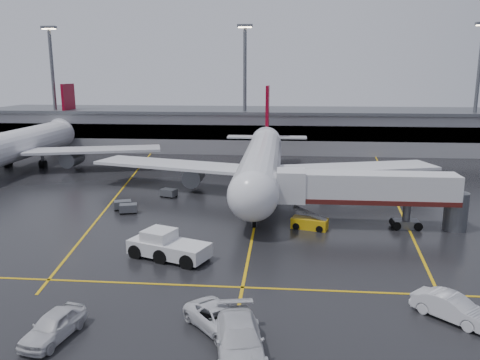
{
  "coord_description": "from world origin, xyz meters",
  "views": [
    {
      "loc": [
        2.89,
        -56.17,
        16.06
      ],
      "look_at": [
        -2.0,
        -2.0,
        4.0
      ],
      "focal_mm": 36.07,
      "sensor_mm": 36.0,
      "label": 1
    }
  ],
  "objects": [
    {
      "name": "ground",
      "position": [
        0.0,
        0.0,
        0.0
      ],
      "size": [
        220.0,
        220.0,
        0.0
      ],
      "primitive_type": "plane",
      "color": "black",
      "rests_on": "ground"
    },
    {
      "name": "apron_line_centre",
      "position": [
        0.0,
        0.0,
        0.01
      ],
      "size": [
        0.25,
        90.0,
        0.02
      ],
      "primitive_type": "cube",
      "color": "gold",
      "rests_on": "ground"
    },
    {
      "name": "apron_line_stop",
      "position": [
        0.0,
        -22.0,
        0.01
      ],
      "size": [
        60.0,
        0.25,
        0.02
      ],
      "primitive_type": "cube",
      "color": "gold",
      "rests_on": "ground"
    },
    {
      "name": "apron_line_left",
      "position": [
        -20.0,
        10.0,
        0.01
      ],
      "size": [
        9.99,
        69.35,
        0.02
      ],
      "primitive_type": "cube",
      "rotation": [
        0.0,
        0.0,
        0.14
      ],
      "color": "gold",
      "rests_on": "ground"
    },
    {
      "name": "apron_line_right",
      "position": [
        18.0,
        10.0,
        0.01
      ],
      "size": [
        7.57,
        69.64,
        0.02
      ],
      "primitive_type": "cube",
      "rotation": [
        0.0,
        0.0,
        -0.1
      ],
      "color": "gold",
      "rests_on": "ground"
    },
    {
      "name": "terminal",
      "position": [
        0.0,
        47.93,
        4.32
      ],
      "size": [
        122.0,
        19.0,
        8.6
      ],
      "color": "gray",
      "rests_on": "ground"
    },
    {
      "name": "light_mast_left",
      "position": [
        -45.0,
        42.0,
        14.47
      ],
      "size": [
        3.0,
        1.2,
        25.45
      ],
      "color": "#595B60",
      "rests_on": "ground"
    },
    {
      "name": "light_mast_mid",
      "position": [
        -5.0,
        42.0,
        14.47
      ],
      "size": [
        3.0,
        1.2,
        25.45
      ],
      "color": "#595B60",
      "rests_on": "ground"
    },
    {
      "name": "light_mast_right",
      "position": [
        40.0,
        42.0,
        14.47
      ],
      "size": [
        3.0,
        1.2,
        25.45
      ],
      "color": "#595B60",
      "rests_on": "ground"
    },
    {
      "name": "main_airliner",
      "position": [
        0.0,
        9.7,
        4.21
      ],
      "size": [
        48.8,
        45.6,
        14.1
      ],
      "color": "silver",
      "rests_on": "ground"
    },
    {
      "name": "second_airliner",
      "position": [
        -42.0,
        21.7,
        4.21
      ],
      "size": [
        48.8,
        45.6,
        14.1
      ],
      "color": "silver",
      "rests_on": "ground"
    },
    {
      "name": "jet_bridge",
      "position": [
        11.87,
        -6.0,
        3.93
      ],
      "size": [
        19.9,
        3.4,
        6.05
      ],
      "color": "silver",
      "rests_on": "ground"
    },
    {
      "name": "pushback_tractor",
      "position": [
        -7.18,
        -16.51,
        1.03
      ],
      "size": [
        7.81,
        5.31,
        2.59
      ],
      "color": "silver",
      "rests_on": "ground"
    },
    {
      "name": "belt_loader",
      "position": [
        5.84,
        -7.05,
        0.58
      ],
      "size": [
        4.03,
        2.63,
        2.37
      ],
      "color": "gold",
      "rests_on": "ground"
    },
    {
      "name": "service_van_a",
      "position": [
        -0.94,
        -28.33,
        0.77
      ],
      "size": [
        5.59,
        5.83,
        1.54
      ],
      "primitive_type": "imported",
      "rotation": [
        0.0,
        0.0,
        0.73
      ],
      "color": "silver",
      "rests_on": "ground"
    },
    {
      "name": "service_van_b",
      "position": [
        0.59,
        -31.05,
        0.98
      ],
      "size": [
        3.96,
        7.16,
        1.96
      ],
      "primitive_type": "imported",
      "rotation": [
        0.0,
        0.0,
        0.19
      ],
      "color": "silver",
      "rests_on": "ground"
    },
    {
      "name": "service_van_c",
      "position": [
        14.28,
        -25.61,
        0.86
      ],
      "size": [
        4.99,
        4.94,
        1.72
      ],
      "primitive_type": "imported",
      "rotation": [
        0.0,
        0.0,
        0.8
      ],
      "color": "silver",
      "rests_on": "ground"
    },
    {
      "name": "service_van_d",
      "position": [
        -11.0,
        -30.29,
        0.85
      ],
      "size": [
        2.87,
        5.27,
        1.7
      ],
      "primitive_type": "imported",
      "rotation": [
        0.0,
        0.0,
        -0.18
      ],
      "color": "silver",
      "rests_on": "ground"
    },
    {
      "name": "baggage_cart_a",
      "position": [
        -15.05,
        -3.18,
        0.63
      ],
      "size": [
        2.27,
        1.77,
        1.12
      ],
      "color": "#595B60",
      "rests_on": "ground"
    },
    {
      "name": "baggage_cart_b",
      "position": [
        -16.21,
        -1.76,
        0.63
      ],
      "size": [
        2.33,
        1.93,
        1.12
      ],
      "color": "#595B60",
      "rests_on": "ground"
    },
    {
      "name": "baggage_cart_c",
      "position": [
        -12.09,
        4.65,
        0.63
      ],
      "size": [
        2.34,
        1.94,
        1.12
      ],
      "color": "#595B60",
      "rests_on": "ground"
    }
  ]
}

